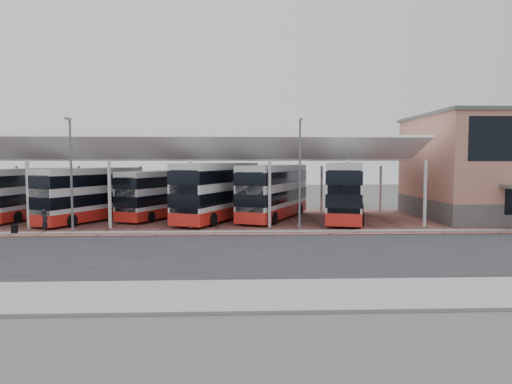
% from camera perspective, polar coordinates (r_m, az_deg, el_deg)
% --- Properties ---
extents(ground, '(140.00, 140.00, 0.00)m').
position_cam_1_polar(ground, '(26.53, 2.96, -7.25)').
color(ground, '#3D3F3A').
extents(road, '(120.00, 14.00, 0.02)m').
position_cam_1_polar(road, '(25.55, 3.16, -7.66)').
color(road, black).
rests_on(road, ground).
extents(forecourt, '(72.00, 16.00, 0.06)m').
position_cam_1_polar(forecourt, '(39.49, 4.14, -3.49)').
color(forecourt, brown).
rests_on(forecourt, ground).
extents(sidewalk, '(120.00, 4.00, 0.14)m').
position_cam_1_polar(sidewalk, '(17.82, 5.65, -12.66)').
color(sidewalk, slate).
rests_on(sidewalk, ground).
extents(north_kerb, '(120.00, 0.80, 0.14)m').
position_cam_1_polar(north_kerb, '(32.60, 1.97, -5.01)').
color(north_kerb, slate).
rests_on(north_kerb, ground).
extents(yellow_line_near, '(120.00, 0.12, 0.01)m').
position_cam_1_polar(yellow_line_near, '(19.74, 4.84, -11.13)').
color(yellow_line_near, yellow).
rests_on(yellow_line_near, road).
extents(yellow_line_far, '(120.00, 0.12, 0.01)m').
position_cam_1_polar(yellow_line_far, '(20.03, 4.73, -10.91)').
color(yellow_line_far, yellow).
rests_on(yellow_line_far, road).
extents(canopy, '(37.00, 11.63, 7.07)m').
position_cam_1_polar(canopy, '(40.01, -7.47, 4.86)').
color(canopy, silver).
rests_on(canopy, ground).
extents(lamp_west, '(0.16, 0.90, 8.07)m').
position_cam_1_polar(lamp_west, '(34.22, -22.12, 2.35)').
color(lamp_west, slate).
rests_on(lamp_west, ground).
extents(lamp_east, '(0.16, 0.90, 8.07)m').
position_cam_1_polar(lamp_east, '(32.49, 5.50, 2.55)').
color(lamp_east, slate).
rests_on(lamp_east, ground).
extents(bus_0, '(4.36, 10.90, 4.38)m').
position_cam_1_polar(bus_0, '(45.11, -26.47, -0.15)').
color(bus_0, silver).
rests_on(bus_0, forecourt).
extents(bus_1, '(6.88, 10.84, 4.46)m').
position_cam_1_polar(bus_1, '(40.79, -19.91, -0.31)').
color(bus_1, silver).
rests_on(bus_1, forecourt).
extents(bus_2, '(6.38, 10.17, 4.18)m').
position_cam_1_polar(bus_2, '(41.48, -11.73, -0.28)').
color(bus_2, silver).
rests_on(bus_2, forecourt).
extents(bus_3, '(7.23, 11.91, 4.87)m').
position_cam_1_polar(bus_3, '(39.11, -4.71, 0.04)').
color(bus_3, silver).
rests_on(bus_3, forecourt).
extents(bus_4, '(7.05, 11.45, 4.69)m').
position_cam_1_polar(bus_4, '(39.94, 2.28, 0.00)').
color(bus_4, silver).
rests_on(bus_4, forecourt).
extents(bus_5, '(5.72, 12.09, 4.86)m').
position_cam_1_polar(bus_5, '(39.93, 11.23, 0.05)').
color(bus_5, silver).
rests_on(bus_5, forecourt).
extents(pedestrian, '(0.49, 0.66, 1.68)m').
position_cam_1_polar(pedestrian, '(35.21, -24.89, -3.34)').
color(pedestrian, black).
rests_on(pedestrian, forecourt).
extents(suitcase, '(0.38, 0.27, 0.64)m').
position_cam_1_polar(suitcase, '(35.79, -27.94, -4.16)').
color(suitcase, black).
rests_on(suitcase, forecourt).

